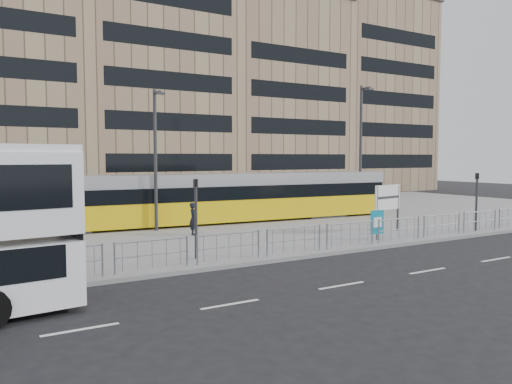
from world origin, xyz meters
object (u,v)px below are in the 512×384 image
station_sign (388,199)px  traffic_light_west (196,208)px  pedestrian (193,219)px  lamp_post_west (156,154)px  lamp_post_east (361,145)px  tram (206,199)px  ad_panel (377,223)px  traffic_light_east (477,194)px

station_sign → traffic_light_west: (-11.39, -1.17, 0.25)m
pedestrian → lamp_post_west: 4.20m
station_sign → lamp_post_west: (-10.22, 6.70, 2.39)m
lamp_post_east → traffic_light_west: bearing=-153.6°
tram → lamp_post_west: size_ratio=3.35×
ad_panel → tram: bearing=119.4°
traffic_light_east → traffic_light_west: bearing=-158.2°
traffic_light_east → lamp_post_east: bearing=117.7°
tram → traffic_light_west: size_ratio=8.11×
pedestrian → lamp_post_west: lamp_post_west is taller
traffic_light_east → lamp_post_east: 8.97m
traffic_light_west → lamp_post_east: size_ratio=0.36×
station_sign → lamp_post_west: size_ratio=0.33×
pedestrian → station_sign: bearing=-103.6°
traffic_light_west → traffic_light_east: size_ratio=1.00×
pedestrian → lamp_post_east: (13.20, 2.19, 3.90)m
tram → ad_panel: (4.49, -9.51, -0.65)m
traffic_light_east → lamp_post_east: (-0.41, 8.53, 2.75)m
traffic_light_west → pedestrian: bearing=72.8°
lamp_post_west → lamp_post_east: (14.29, -0.19, 0.60)m
tram → pedestrian: size_ratio=15.26×
ad_panel → lamp_post_west: lamp_post_west is taller
ad_panel → lamp_post_east: 10.90m
tram → traffic_light_east: (11.18, -10.02, 0.49)m
traffic_light_east → lamp_post_west: 17.23m
pedestrian → lamp_post_east: bearing=-68.8°
station_sign → traffic_light_east: (4.49, -2.02, 0.25)m
ad_panel → traffic_light_east: traffic_light_east is taller
station_sign → lamp_post_west: 12.45m
traffic_light_west → ad_panel: bearing=3.0°
ad_panel → traffic_light_east: 6.81m
station_sign → lamp_post_east: lamp_post_east is taller
traffic_light_east → lamp_post_east: size_ratio=0.36×
station_sign → pedestrian: station_sign is taller
station_sign → ad_panel: 2.82m
station_sign → tram: bearing=118.5°
pedestrian → traffic_light_west: bearing=169.4°
pedestrian → traffic_light_east: traffic_light_east is taller
traffic_light_east → lamp_post_west: lamp_post_west is taller
tram → station_sign: size_ratio=10.11×
pedestrian → ad_panel: bearing=-118.3°
ad_panel → traffic_light_east: size_ratio=0.46×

